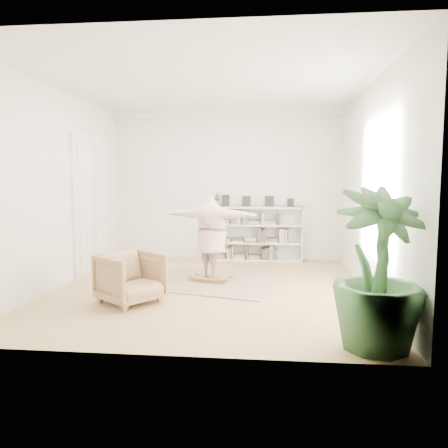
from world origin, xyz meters
name	(u,v)px	position (x,y,z in m)	size (l,w,h in m)	color
floor	(210,289)	(0.00, 0.00, 0.00)	(6.00, 6.00, 0.00)	#9F8252
room_shell	(226,113)	(0.00, 2.94, 3.51)	(6.00, 6.00, 6.00)	silver
doors	(92,205)	(-2.70, 1.30, 1.40)	(0.09, 1.78, 2.92)	white
bookshelf	(256,234)	(0.74, 2.82, 0.64)	(2.20, 0.35, 1.64)	silver
armchair	(131,278)	(-1.13, -1.01, 0.40)	(0.86, 0.88, 0.80)	tan
rug	(211,282)	(-0.04, 0.50, 0.01)	(2.50, 2.00, 0.02)	tan
rocker_board	(211,278)	(-0.04, 0.50, 0.07)	(0.62, 0.46, 0.12)	brown
person	(211,235)	(-0.04, 0.50, 0.91)	(1.91, 0.52, 1.55)	beige
houseplant	(378,269)	(2.28, -2.55, 0.94)	(1.05, 1.05, 1.88)	#2A5329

